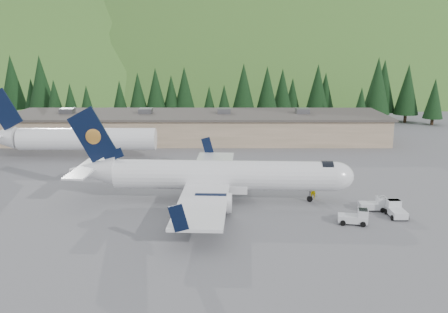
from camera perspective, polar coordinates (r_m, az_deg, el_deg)
ground at (r=59.61m, az=-0.00°, el=-5.04°), size 600.00×600.00×0.00m
airliner at (r=58.82m, az=-0.96°, el=-2.26°), size 33.73×31.61×11.20m
second_airliner at (r=83.93m, az=-17.28°, el=1.99°), size 27.50×11.00×10.05m
baggage_tug_a at (r=53.72m, az=14.81°, el=-6.73°), size 3.23×2.28×1.60m
baggage_tug_b at (r=58.56m, az=16.86°, el=-5.25°), size 2.91×1.79×1.54m
baggage_tug_c at (r=57.26m, az=19.03°, el=-5.78°), size 1.88×3.05×1.61m
terminal_building at (r=96.14m, az=-2.98°, el=3.46°), size 71.00×17.00×6.10m
ramp_worker at (r=61.03m, az=10.14°, el=-3.89°), size 0.73×0.51×1.90m
tree_line at (r=118.51m, az=-2.05°, el=7.55°), size 113.26×17.88×14.31m
hills at (r=287.79m, az=10.80°, el=-7.91°), size 614.00×330.00×300.00m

